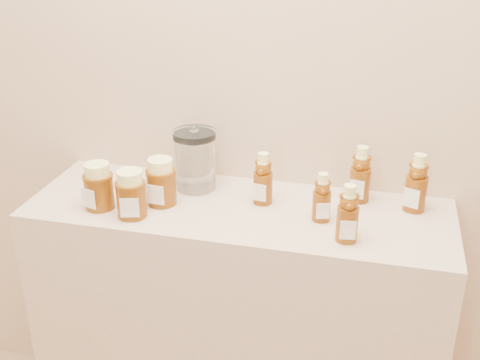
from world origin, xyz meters
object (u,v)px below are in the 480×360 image
(bear_bottle_back_left, at_px, (263,175))
(glass_canister, at_px, (195,157))
(display_table, at_px, (238,334))
(bear_bottle_front_left, at_px, (322,194))
(honey_jar_left, at_px, (99,186))

(bear_bottle_back_left, bearing_deg, glass_canister, 174.99)
(display_table, relative_size, bear_bottle_front_left, 7.76)
(honey_jar_left, height_order, glass_canister, glass_canister)
(honey_jar_left, distance_m, glass_canister, 0.29)
(honey_jar_left, bearing_deg, bear_bottle_front_left, 26.58)
(glass_canister, bearing_deg, display_table, -31.83)
(bear_bottle_front_left, relative_size, honey_jar_left, 1.16)
(bear_bottle_back_left, bearing_deg, honey_jar_left, -154.48)
(glass_canister, bearing_deg, bear_bottle_back_left, -12.72)
(display_table, distance_m, bear_bottle_front_left, 0.58)
(display_table, distance_m, bear_bottle_back_left, 0.54)
(bear_bottle_back_left, xyz_separation_m, bear_bottle_front_left, (0.17, -0.06, -0.01))
(bear_bottle_front_left, bearing_deg, display_table, 160.00)
(bear_bottle_front_left, bearing_deg, glass_canister, 147.93)
(bear_bottle_back_left, height_order, honey_jar_left, bear_bottle_back_left)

